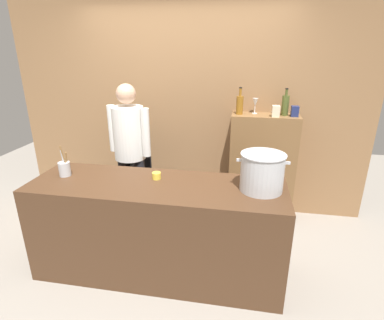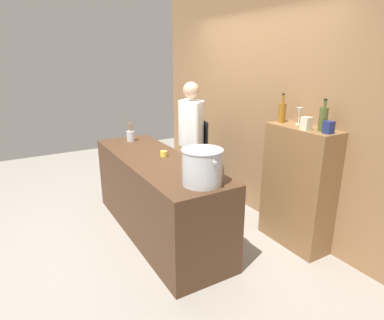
# 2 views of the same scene
# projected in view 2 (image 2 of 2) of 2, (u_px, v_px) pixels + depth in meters

# --- Properties ---
(ground_plane) EXTENTS (8.00, 8.00, 0.00)m
(ground_plane) POSITION_uv_depth(u_px,v_px,m) (159.00, 231.00, 3.83)
(ground_plane) COLOR gray
(brick_back_panel) EXTENTS (4.40, 0.10, 3.00)m
(brick_back_panel) POSITION_uv_depth(u_px,v_px,m) (257.00, 95.00, 4.05)
(brick_back_panel) COLOR olive
(brick_back_panel) RESTS_ON ground_plane
(prep_counter) EXTENTS (2.23, 0.70, 0.90)m
(prep_counter) POSITION_uv_depth(u_px,v_px,m) (157.00, 196.00, 3.69)
(prep_counter) COLOR #472D1C
(prep_counter) RESTS_ON ground_plane
(bar_cabinet) EXTENTS (0.76, 0.32, 1.29)m
(bar_cabinet) POSITION_uv_depth(u_px,v_px,m) (298.00, 188.00, 3.42)
(bar_cabinet) COLOR brown
(bar_cabinet) RESTS_ON ground_plane
(chef) EXTENTS (0.51, 0.39, 1.66)m
(chef) POSITION_uv_depth(u_px,v_px,m) (192.00, 135.00, 4.33)
(chef) COLOR black
(chef) RESTS_ON ground_plane
(stockpot_large) EXTENTS (0.42, 0.36, 0.31)m
(stockpot_large) POSITION_uv_depth(u_px,v_px,m) (202.00, 167.00, 2.80)
(stockpot_large) COLOR #B7BABF
(stockpot_large) RESTS_ON prep_counter
(utensil_crock) EXTENTS (0.10, 0.10, 0.30)m
(utensil_crock) POSITION_uv_depth(u_px,v_px,m) (131.00, 136.00, 4.27)
(utensil_crock) COLOR #B7BABF
(utensil_crock) RESTS_ON prep_counter
(butter_jar) EXTENTS (0.08, 0.08, 0.06)m
(butter_jar) POSITION_uv_depth(u_px,v_px,m) (164.00, 154.00, 3.62)
(butter_jar) COLOR yellow
(butter_jar) RESTS_ON prep_counter
(wine_bottle_amber) EXTENTS (0.08, 0.08, 0.30)m
(wine_bottle_amber) POSITION_uv_depth(u_px,v_px,m) (282.00, 112.00, 3.43)
(wine_bottle_amber) COLOR #8C5919
(wine_bottle_amber) RESTS_ON bar_cabinet
(wine_bottle_olive) EXTENTS (0.08, 0.08, 0.30)m
(wine_bottle_olive) POSITION_uv_depth(u_px,v_px,m) (323.00, 119.00, 3.03)
(wine_bottle_olive) COLOR #475123
(wine_bottle_olive) RESTS_ON bar_cabinet
(wine_glass_tall) EXTENTS (0.07, 0.07, 0.18)m
(wine_glass_tall) POSITION_uv_depth(u_px,v_px,m) (300.00, 113.00, 3.32)
(wine_glass_tall) COLOR silver
(wine_glass_tall) RESTS_ON bar_cabinet
(spice_tin_cream) EXTENTS (0.08, 0.08, 0.12)m
(spice_tin_cream) POSITION_uv_depth(u_px,v_px,m) (306.00, 124.00, 3.08)
(spice_tin_cream) COLOR beige
(spice_tin_cream) RESTS_ON bar_cabinet
(spice_tin_navy) EXTENTS (0.08, 0.08, 0.12)m
(spice_tin_navy) POSITION_uv_depth(u_px,v_px,m) (329.00, 127.00, 2.94)
(spice_tin_navy) COLOR navy
(spice_tin_navy) RESTS_ON bar_cabinet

